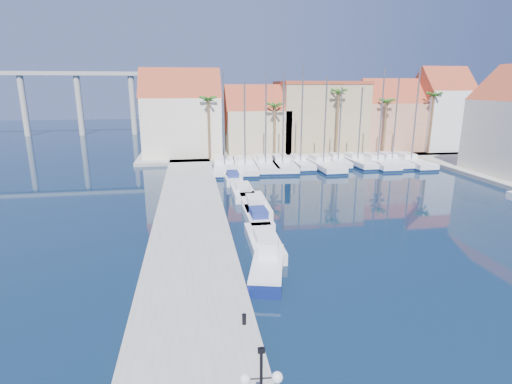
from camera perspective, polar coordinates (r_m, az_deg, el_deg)
ground at (r=23.02m, az=14.74°, el=-14.82°), size 260.00×260.00×0.00m
quay_west at (r=33.47m, az=-9.30°, el=-4.44°), size 6.00×77.00×0.50m
shore_north at (r=69.58m, az=6.48°, el=5.73°), size 54.00×16.00×0.50m
bollard at (r=19.44m, az=-1.71°, el=-17.70°), size 0.20×0.20×0.51m
fishing_boat at (r=24.70m, az=1.67°, el=-10.49°), size 3.14×5.77×1.92m
motorboat_west_0 at (r=28.65m, az=1.16°, el=-7.06°), size 2.17×6.50×1.40m
motorboat_west_1 at (r=33.74m, az=0.23°, el=-3.62°), size 1.91×5.92×1.40m
motorboat_west_2 at (r=37.46m, az=-0.17°, el=-1.72°), size 2.44×7.19×1.40m
motorboat_west_3 at (r=42.16m, az=-1.96°, el=0.17°), size 2.19×6.62×1.40m
motorboat_west_4 at (r=48.35m, az=-3.40°, el=2.07°), size 1.89×5.86×1.40m
motorboat_west_5 at (r=51.50m, az=-3.32°, el=2.86°), size 2.32×6.51×1.40m
motorboat_west_6 at (r=58.23m, az=-4.15°, el=4.26°), size 2.01×5.96×1.40m
sailboat_0 at (r=54.93m, az=-4.50°, el=3.68°), size 3.75×11.09×13.26m
sailboat_1 at (r=55.19m, az=-1.63°, el=3.75°), size 3.58×11.24×11.83m
sailboat_2 at (r=56.30m, az=1.29°, el=4.00°), size 3.43×10.88×13.30m
sailboat_3 at (r=56.80m, az=3.69°, el=4.06°), size 3.55×11.26×13.15m
sailboat_4 at (r=57.70m, az=6.23°, el=4.24°), size 2.47×8.78×14.40m
sailboat_5 at (r=57.54m, az=9.36°, el=4.02°), size 3.45×11.55×12.60m
sailboat_6 at (r=59.95m, az=11.52°, el=4.38°), size 2.87×8.43×11.12m
sailboat_7 at (r=60.54m, az=14.08°, el=4.31°), size 3.20×9.98×11.08m
sailboat_8 at (r=60.82m, az=16.72°, el=4.20°), size 2.84×10.62×13.77m
sailboat_9 at (r=62.35m, az=18.59°, el=4.30°), size 2.95×9.74×12.37m
sailboat_10 at (r=62.99m, az=20.98°, el=4.19°), size 2.88×10.79×13.78m
building_0 at (r=65.30m, az=-10.56°, el=10.52°), size 12.30×9.00×13.50m
building_1 at (r=66.26m, az=0.06°, el=9.76°), size 10.30×8.00×11.00m
building_2 at (r=69.76m, az=9.04°, el=10.64°), size 14.20×10.20×11.50m
building_3 at (r=73.51m, az=18.33°, el=9.97°), size 10.30×8.00×12.00m
building_4 at (r=77.15m, az=24.79°, el=10.40°), size 8.30×8.00×14.00m
palm_0 at (r=60.22m, az=-6.86°, el=12.75°), size 2.60×2.60×10.15m
palm_1 at (r=61.52m, az=2.72°, el=12.00°), size 2.60×2.60×9.15m
palm_2 at (r=64.27m, az=11.75°, el=13.52°), size 2.60×2.60×11.15m
palm_3 at (r=67.55m, az=18.18°, el=11.96°), size 2.60×2.60×9.65m
palm_4 at (r=71.51m, az=24.08°, el=12.30°), size 2.60×2.60×10.65m
viaduct at (r=104.63m, az=-26.86°, el=12.81°), size 48.00×2.20×14.45m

